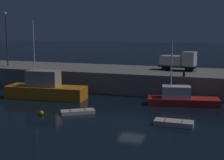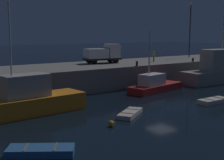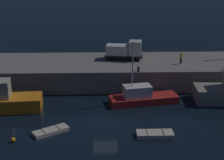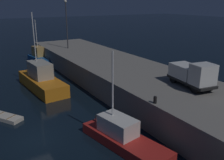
{
  "view_description": "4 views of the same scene",
  "coord_description": "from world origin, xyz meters",
  "px_view_note": "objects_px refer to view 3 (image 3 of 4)",
  "views": [
    {
      "loc": [
        8.32,
        -31.02,
        8.57
      ],
      "look_at": [
        -4.01,
        5.82,
        2.38
      ],
      "focal_mm": 52.75,
      "sensor_mm": 36.0,
      "label": 1
    },
    {
      "loc": [
        -21.69,
        -22.07,
        6.87
      ],
      "look_at": [
        -2.14,
        5.33,
        1.93
      ],
      "focal_mm": 51.58,
      "sensor_mm": 36.0,
      "label": 2
    },
    {
      "loc": [
        -0.22,
        -30.87,
        15.23
      ],
      "look_at": [
        0.86,
        7.16,
        2.27
      ],
      "focal_mm": 54.98,
      "sensor_mm": 36.0,
      "label": 3
    },
    {
      "loc": [
        18.25,
        -3.82,
        10.7
      ],
      "look_at": [
        -3.31,
        9.12,
        2.68
      ],
      "focal_mm": 39.57,
      "sensor_mm": 36.0,
      "label": 4
    }
  ],
  "objects_px": {
    "mooring_buoy_near": "(13,140)",
    "bollard_west": "(138,69)",
    "rowboat_white_mid": "(51,131)",
    "dinghy_red_small": "(155,134)",
    "fishing_boat_orange": "(142,97)",
    "utility_truck": "(125,50)",
    "dockworker": "(181,57)"
  },
  "relations": [
    {
      "from": "mooring_buoy_near",
      "to": "bollard_west",
      "type": "bearing_deg",
      "value": 43.94
    },
    {
      "from": "rowboat_white_mid",
      "to": "dinghy_red_small",
      "type": "bearing_deg",
      "value": -5.83
    },
    {
      "from": "fishing_boat_orange",
      "to": "utility_truck",
      "type": "distance_m",
      "value": 9.53
    },
    {
      "from": "dinghy_red_small",
      "to": "mooring_buoy_near",
      "type": "xyz_separation_m",
      "value": [
        -12.91,
        -0.7,
        0.01
      ]
    },
    {
      "from": "fishing_boat_orange",
      "to": "dockworker",
      "type": "relative_size",
      "value": 5.08
    },
    {
      "from": "dinghy_red_small",
      "to": "utility_truck",
      "type": "distance_m",
      "value": 17.46
    },
    {
      "from": "bollard_west",
      "to": "dinghy_red_small",
      "type": "bearing_deg",
      "value": -87.71
    },
    {
      "from": "dinghy_red_small",
      "to": "utility_truck",
      "type": "xyz_separation_m",
      "value": [
        -1.74,
        16.94,
        3.85
      ]
    },
    {
      "from": "dinghy_red_small",
      "to": "mooring_buoy_near",
      "type": "bearing_deg",
      "value": -176.88
    },
    {
      "from": "dinghy_red_small",
      "to": "utility_truck",
      "type": "height_order",
      "value": "utility_truck"
    },
    {
      "from": "fishing_boat_orange",
      "to": "dinghy_red_small",
      "type": "xyz_separation_m",
      "value": [
        0.35,
        -8.11,
        -0.55
      ]
    },
    {
      "from": "dockworker",
      "to": "bollard_west",
      "type": "height_order",
      "value": "dockworker"
    },
    {
      "from": "fishing_boat_orange",
      "to": "dinghy_red_small",
      "type": "relative_size",
      "value": 2.39
    },
    {
      "from": "fishing_boat_orange",
      "to": "mooring_buoy_near",
      "type": "relative_size",
      "value": 17.93
    },
    {
      "from": "fishing_boat_orange",
      "to": "dinghy_red_small",
      "type": "height_order",
      "value": "fishing_boat_orange"
    },
    {
      "from": "fishing_boat_orange",
      "to": "rowboat_white_mid",
      "type": "relative_size",
      "value": 2.33
    },
    {
      "from": "utility_truck",
      "to": "bollard_west",
      "type": "distance_m",
      "value": 5.87
    },
    {
      "from": "utility_truck",
      "to": "bollard_west",
      "type": "bearing_deg",
      "value": -77.15
    },
    {
      "from": "mooring_buoy_near",
      "to": "utility_truck",
      "type": "height_order",
      "value": "utility_truck"
    },
    {
      "from": "dockworker",
      "to": "bollard_west",
      "type": "xyz_separation_m",
      "value": [
        -5.89,
        -3.26,
        -0.62
      ]
    },
    {
      "from": "rowboat_white_mid",
      "to": "dinghy_red_small",
      "type": "relative_size",
      "value": 1.02
    },
    {
      "from": "mooring_buoy_near",
      "to": "bollard_west",
      "type": "xyz_separation_m",
      "value": [
        12.46,
        12.01,
        2.84
      ]
    },
    {
      "from": "dockworker",
      "to": "dinghy_red_small",
      "type": "bearing_deg",
      "value": -110.46
    },
    {
      "from": "fishing_boat_orange",
      "to": "utility_truck",
      "type": "bearing_deg",
      "value": 98.89
    },
    {
      "from": "rowboat_white_mid",
      "to": "fishing_boat_orange",
      "type": "bearing_deg",
      "value": 37.05
    },
    {
      "from": "dockworker",
      "to": "utility_truck",
      "type": "bearing_deg",
      "value": 161.7
    },
    {
      "from": "mooring_buoy_near",
      "to": "utility_truck",
      "type": "distance_m",
      "value": 21.24
    },
    {
      "from": "rowboat_white_mid",
      "to": "mooring_buoy_near",
      "type": "bearing_deg",
      "value": -151.58
    },
    {
      "from": "rowboat_white_mid",
      "to": "mooring_buoy_near",
      "type": "height_order",
      "value": "mooring_buoy_near"
    },
    {
      "from": "dockworker",
      "to": "mooring_buoy_near",
      "type": "bearing_deg",
      "value": -140.23
    },
    {
      "from": "mooring_buoy_near",
      "to": "utility_truck",
      "type": "xyz_separation_m",
      "value": [
        11.17,
        17.65,
        3.84
      ]
    },
    {
      "from": "rowboat_white_mid",
      "to": "dinghy_red_small",
      "type": "distance_m",
      "value": 9.82
    }
  ]
}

